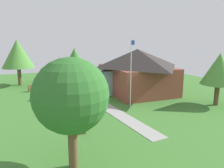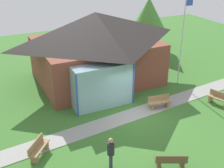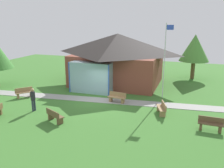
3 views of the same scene
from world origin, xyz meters
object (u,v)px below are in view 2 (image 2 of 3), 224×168
at_px(pavilion, 96,47).
at_px(flagpole, 182,39).
at_px(bench_mid_right, 219,99).
at_px(bench_rear_near_path, 159,102).
at_px(bench_mid_left, 38,149).
at_px(tree_behind_pavilion_right, 149,14).
at_px(visitor_strolling_lawn, 111,151).
at_px(bench_front_center, 171,161).

distance_m(pavilion, flagpole, 6.29).
bearing_deg(flagpole, bench_mid_right, -83.79).
height_order(flagpole, bench_rear_near_path, flagpole).
relative_size(bench_mid_left, tree_behind_pavilion_right, 0.28).
bearing_deg(bench_rear_near_path, visitor_strolling_lawn, 42.99).
xyz_separation_m(pavilion, bench_mid_left, (-6.24, -7.11, -2.33)).
relative_size(bench_mid_left, bench_mid_right, 0.91).
bearing_deg(bench_front_center, bench_rear_near_path, 87.31).
bearing_deg(bench_front_center, bench_mid_left, 171.59).
bearing_deg(tree_behind_pavilion_right, bench_rear_near_path, -118.34).
relative_size(bench_mid_right, tree_behind_pavilion_right, 0.31).
distance_m(bench_mid_left, bench_rear_near_path, 8.25).
height_order(bench_mid_left, bench_front_center, same).
relative_size(bench_mid_left, bench_front_center, 0.93).
bearing_deg(bench_mid_right, bench_rear_near_path, 52.13).
relative_size(pavilion, bench_rear_near_path, 6.24).
bearing_deg(pavilion, bench_front_center, -94.60).
bearing_deg(flagpole, bench_front_center, -129.40).
bearing_deg(bench_mid_left, bench_front_center, 95.75).
xyz_separation_m(bench_mid_right, visitor_strolling_lawn, (-9.15, -2.50, 0.62)).
bearing_deg(bench_rear_near_path, bench_mid_left, 16.59).
relative_size(flagpole, tree_behind_pavilion_right, 1.26).
relative_size(bench_mid_right, bench_front_center, 1.01).
distance_m(bench_mid_left, tree_behind_pavilion_right, 18.61).
xyz_separation_m(pavilion, flagpole, (5.32, -3.28, 0.75)).
bearing_deg(bench_rear_near_path, tree_behind_pavilion_right, -111.05).
height_order(visitor_strolling_lawn, tree_behind_pavilion_right, tree_behind_pavilion_right).
relative_size(bench_mid_left, bench_rear_near_path, 0.93).
relative_size(bench_mid_right, bench_rear_near_path, 1.01).
relative_size(flagpole, bench_front_center, 4.13).
bearing_deg(flagpole, bench_rear_near_path, -143.82).
xyz_separation_m(flagpole, bench_mid_left, (-11.56, -3.83, -3.08)).
xyz_separation_m(visitor_strolling_lawn, tree_behind_pavilion_right, (11.07, 14.48, 2.50)).
distance_m(flagpole, bench_front_center, 10.22).
bearing_deg(pavilion, visitor_strolling_lawn, -109.61).
height_order(bench_mid_left, bench_rear_near_path, same).
distance_m(flagpole, bench_mid_right, 4.93).
relative_size(bench_rear_near_path, tree_behind_pavilion_right, 0.31).
distance_m(pavilion, bench_rear_near_path, 6.51).
distance_m(pavilion, visitor_strolling_lawn, 10.33).
bearing_deg(tree_behind_pavilion_right, bench_mid_right, -99.08).
relative_size(flagpole, bench_mid_left, 4.46).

